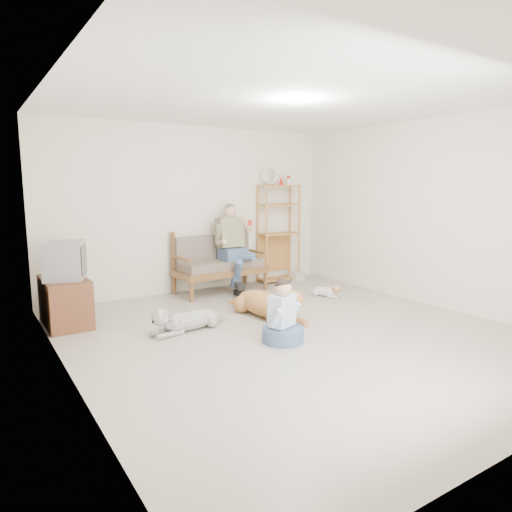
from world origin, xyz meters
TOP-DOWN VIEW (x-y plane):
  - floor at (0.00, 0.00)m, footprint 5.50×5.50m
  - ceiling at (0.00, 0.00)m, footprint 5.50×5.50m
  - wall_back at (0.00, 2.75)m, footprint 5.00×0.00m
  - wall_left at (-2.50, 0.00)m, footprint 0.00×5.50m
  - wall_right at (2.50, 0.00)m, footprint 0.00×5.50m
  - loveseat at (0.29, 2.44)m, footprint 1.54×0.78m
  - man at (0.47, 2.20)m, footprint 0.55×0.79m
  - etagere at (1.59, 2.55)m, footprint 0.78×0.34m
  - book_stack at (1.92, 2.41)m, footprint 0.27×0.21m
  - tv_stand at (-2.23, 1.84)m, footprint 0.51×0.91m
  - crt_tv at (-2.19, 1.80)m, footprint 0.60×0.67m
  - wall_outlet at (-1.25, 2.73)m, footprint 0.12×0.02m
  - golden_retriever at (0.11, 0.68)m, footprint 0.46×1.52m
  - shaggy_dog at (-1.06, 0.78)m, footprint 1.13×0.38m
  - terrier at (1.56, 1.15)m, footprint 0.30×0.55m
  - child at (-0.28, -0.16)m, footprint 0.47×0.47m

SIDE VIEW (x-z plane):
  - floor at x=0.00m, z-range 0.00..0.00m
  - book_stack at x=1.92m, z-range 0.00..0.16m
  - terrier at x=1.56m, z-range -0.02..0.20m
  - shaggy_dog at x=-1.06m, z-range -0.03..0.30m
  - golden_retriever at x=0.11m, z-range -0.04..0.42m
  - child at x=-0.28m, z-range -0.10..0.63m
  - wall_outlet at x=-1.25m, z-range 0.26..0.34m
  - tv_stand at x=-2.23m, z-range 0.00..0.60m
  - loveseat at x=0.29m, z-range 0.01..0.96m
  - man at x=0.47m, z-range 0.03..1.30m
  - crt_tv at x=-2.19m, z-range 0.60..1.06m
  - etagere at x=1.59m, z-range -0.13..1.93m
  - wall_left at x=-2.50m, z-range -1.40..4.10m
  - wall_right at x=2.50m, z-range -1.40..4.10m
  - wall_back at x=0.00m, z-range -1.15..3.85m
  - ceiling at x=0.00m, z-range 2.70..2.70m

